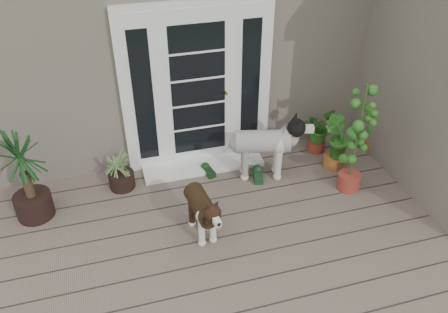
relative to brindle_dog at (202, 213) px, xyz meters
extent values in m
cube|color=#6B5B4C|center=(0.51, -0.78, -0.36)|extent=(6.20, 4.60, 0.12)
cube|color=#665E54|center=(0.51, 3.47, 1.13)|extent=(7.40, 4.00, 3.10)
cube|color=white|center=(0.31, 1.42, 0.77)|extent=(1.90, 0.14, 2.15)
cube|color=white|center=(0.31, 1.22, -0.28)|extent=(1.60, 0.40, 0.05)
imported|color=#1D621C|center=(1.93, 1.18, -0.04)|extent=(0.59, 0.59, 0.53)
imported|color=#27661D|center=(1.98, 0.76, -0.04)|extent=(0.50, 0.50, 0.53)
imported|color=#18551C|center=(2.73, 0.98, -0.03)|extent=(0.38, 0.38, 0.55)
camera|label=1|loc=(-0.79, -3.62, 3.31)|focal=36.64mm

